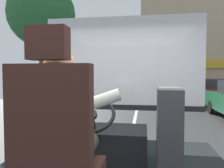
% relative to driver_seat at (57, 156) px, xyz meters
% --- Properties ---
extents(ground, '(18.00, 44.00, 0.06)m').
position_rel_driver_seat_xyz_m(ground, '(0.17, 9.37, -1.23)').
color(ground, '#373737').
extents(driver_seat, '(0.48, 0.48, 1.30)m').
position_rel_driver_seat_xyz_m(driver_seat, '(0.00, 0.00, 0.00)').
color(driver_seat, black).
rests_on(driver_seat, bus_floor).
extents(bus_driver, '(0.72, 0.52, 0.75)m').
position_rel_driver_seat_xyz_m(bus_driver, '(0.00, 0.11, 0.17)').
color(bus_driver, '#332D28').
rests_on(bus_driver, driver_seat).
extents(steering_console, '(1.10, 0.98, 0.79)m').
position_rel_driver_seat_xyz_m(steering_console, '(0.00, 1.25, -0.33)').
color(steering_console, black).
rests_on(steering_console, bus_floor).
extents(fare_box, '(0.24, 0.23, 0.91)m').
position_rel_driver_seat_xyz_m(fare_box, '(0.76, 0.93, -0.09)').
color(fare_box, '#333338').
rests_on(fare_box, bus_floor).
extents(windshield_panel, '(2.50, 0.08, 1.48)m').
position_rel_driver_seat_xyz_m(windshield_panel, '(0.17, 2.19, 0.50)').
color(windshield_panel, silver).
extents(street_tree, '(2.88, 2.88, 5.73)m').
position_rel_driver_seat_xyz_m(street_tree, '(-3.92, 7.66, 3.05)').
color(street_tree, '#4C3828').
rests_on(street_tree, ground).
extents(shop_building, '(10.47, 5.78, 7.34)m').
position_rel_driver_seat_xyz_m(shop_building, '(5.47, 16.74, 2.46)').
color(shop_building, tan).
rests_on(shop_building, ground).
extents(parked_car_red, '(1.78, 4.05, 1.39)m').
position_rel_driver_seat_xyz_m(parked_car_red, '(4.30, 12.06, -0.49)').
color(parked_car_red, maroon).
rests_on(parked_car_red, ground).
extents(parked_car_black, '(1.83, 4.08, 1.31)m').
position_rel_driver_seat_xyz_m(parked_car_black, '(4.36, 17.08, -0.53)').
color(parked_car_black, black).
rests_on(parked_car_black, ground).
extents(parked_car_charcoal, '(1.81, 3.95, 1.21)m').
position_rel_driver_seat_xyz_m(parked_car_charcoal, '(4.06, 23.46, -0.58)').
color(parked_car_charcoal, '#474C51').
rests_on(parked_car_charcoal, ground).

